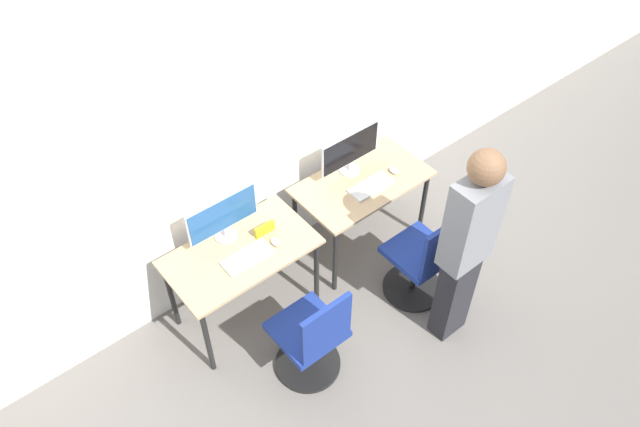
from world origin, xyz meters
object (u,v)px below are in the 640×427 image
mouse_left (276,242)px  keyboard_right (371,186)px  monitor_left (223,217)px  monitor_right (350,151)px  office_chair_right (422,262)px  keyboard_left (247,257)px  mouse_right (394,170)px  person_right (467,243)px  office_chair_left (312,340)px

mouse_left → keyboard_right: 0.92m
monitor_left → monitor_right: same height
monitor_right → office_chair_right: bearing=-89.8°
monitor_left → office_chair_right: bearing=-37.7°
keyboard_left → keyboard_right: bearing=-0.5°
mouse_left → mouse_right: size_ratio=1.00×
monitor_right → person_right: bearing=-92.4°
monitor_left → office_chair_left: bearing=-85.7°
keyboard_left → person_right: bearing=-42.0°
keyboard_left → monitor_right: monitor_right is taller
person_right → monitor_right: bearing=87.6°
keyboard_left → monitor_right: 1.19m
mouse_left → person_right: person_right is taller
mouse_right → mouse_left: bearing=-179.1°
mouse_left → office_chair_left: 0.73m
mouse_left → office_chair_right: office_chair_right is taller
mouse_right → office_chair_right: (-0.26, -0.63, -0.36)m
mouse_right → keyboard_left: bearing=-179.8°
office_chair_left → monitor_right: size_ratio=1.64×
office_chair_right → keyboard_right: bearing=90.4°
monitor_left → keyboard_right: bearing=-13.6°
keyboard_left → keyboard_right: size_ratio=1.00×
keyboard_right → office_chair_left: bearing=-150.1°
keyboard_right → office_chair_right: 0.71m
monitor_left → keyboard_left: bearing=-90.0°
keyboard_left → office_chair_right: size_ratio=0.39×
keyboard_right → mouse_right: 0.26m
monitor_left → mouse_right: size_ratio=6.21×
monitor_right → keyboard_left: bearing=-168.1°
office_chair_left → mouse_right: 1.53m
keyboard_right → person_right: (-0.05, -0.98, 0.23)m
monitor_right → office_chair_right: (0.00, -0.86, -0.54)m
office_chair_right → mouse_right: bearing=67.7°
person_right → office_chair_left: bearing=160.9°
monitor_left → mouse_right: bearing=-10.6°
keyboard_right → mouse_right: bearing=3.3°
office_chair_right → person_right: person_right is taller
monitor_left → office_chair_left: monitor_left is taller
mouse_left → person_right: size_ratio=0.05×
keyboard_left → office_chair_left: 0.73m
mouse_left → keyboard_right: (0.92, 0.00, -0.01)m
office_chair_left → mouse_right: (1.34, 0.64, 0.36)m
keyboard_left → person_right: (1.10, -0.99, 0.23)m
monitor_left → mouse_left: 0.41m
monitor_left → mouse_left: bearing=-50.4°
monitor_right → keyboard_right: 0.32m
office_chair_left → mouse_left: bearing=74.9°
keyboard_left → monitor_right: (1.15, 0.24, 0.19)m
monitor_left → keyboard_left: monitor_left is taller
monitor_left → monitor_right: size_ratio=1.00×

